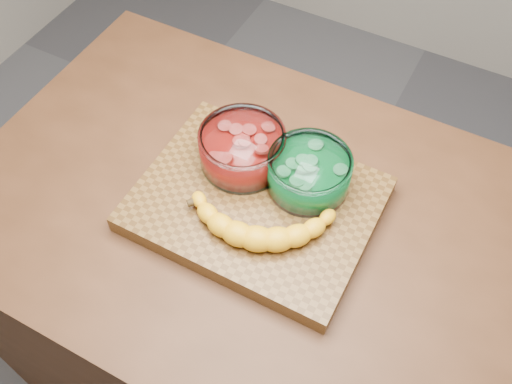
% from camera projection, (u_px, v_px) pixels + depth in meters
% --- Properties ---
extents(ground, '(3.50, 3.50, 0.00)m').
position_uv_depth(ground, '(256.00, 365.00, 1.86)').
color(ground, '#58575C').
rests_on(ground, ground).
extents(counter, '(1.20, 0.80, 0.90)m').
position_uv_depth(counter, '(256.00, 306.00, 1.49)').
color(counter, '#4E2C17').
rests_on(counter, ground).
extents(cutting_board, '(0.45, 0.35, 0.04)m').
position_uv_depth(cutting_board, '(256.00, 204.00, 1.11)').
color(cutting_board, brown).
rests_on(cutting_board, counter).
extents(bowl_red, '(0.17, 0.17, 0.08)m').
position_uv_depth(bowl_red, '(242.00, 149.00, 1.12)').
color(bowl_red, white).
rests_on(bowl_red, cutting_board).
extents(bowl_green, '(0.16, 0.16, 0.08)m').
position_uv_depth(bowl_green, '(309.00, 173.00, 1.09)').
color(bowl_green, white).
rests_on(bowl_green, cutting_board).
extents(banana, '(0.30, 0.18, 0.04)m').
position_uv_depth(banana, '(259.00, 215.00, 1.05)').
color(banana, '#F9B116').
rests_on(banana, cutting_board).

